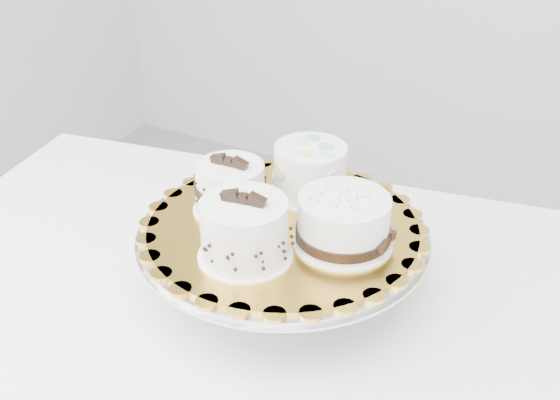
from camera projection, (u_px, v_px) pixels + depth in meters
The scene contains 7 objects.
table at pixel (282, 356), 1.01m from camera, with size 1.38×1.05×0.75m.
cake_stand at pixel (283, 249), 0.98m from camera, with size 0.40×0.40×0.11m.
cake_board at pixel (283, 227), 0.96m from camera, with size 0.37×0.37×0.01m, color gold.
cake_swirl at pixel (245, 232), 0.87m from camera, with size 0.13×0.13×0.10m.
cake_banded at pixel (230, 189), 0.98m from camera, with size 0.11×0.11×0.09m.
cake_dots at pixel (310, 170), 1.01m from camera, with size 0.13×0.13×0.08m.
cake_ribbon at pixel (344, 223), 0.90m from camera, with size 0.14×0.13×0.07m.
Camera 1 is at (0.27, -0.60, 1.38)m, focal length 45.00 mm.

